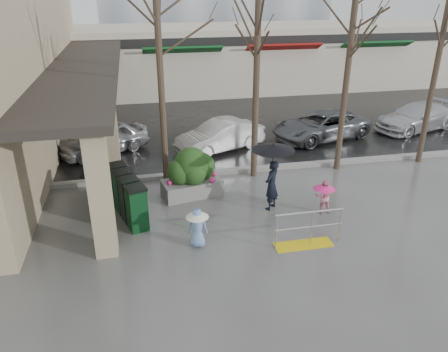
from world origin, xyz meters
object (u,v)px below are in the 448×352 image
object	(u,v)px
child_blue	(197,224)
car_b	(220,136)
tree_midwest	(258,27)
car_d	(417,117)
tree_west	(158,34)
child_pink	(324,194)
car_c	(321,126)
handrail	(306,233)
woman	(272,168)
planter	(192,173)
news_boxes	(127,195)
car_a	(103,138)
tree_east	(446,18)
tree_mideast	(351,36)

from	to	relation	value
child_blue	car_b	bearing A→B (deg)	-91.18
tree_midwest	car_d	xyz separation A→B (m)	(9.09, 3.72, -4.60)
tree_west	child_pink	size ratio (longest dim) A/B	6.33
car_c	car_d	size ratio (longest dim) A/B	1.04
handrail	woman	distance (m)	2.45
planter	car_d	bearing A→B (deg)	22.83
tree_midwest	news_boxes	xyz separation A→B (m)	(-4.54, -2.13, -4.56)
tree_west	tree_midwest	size ratio (longest dim) A/B	0.97
handrail	tree_west	distance (m)	7.52
woman	child_pink	world-z (taller)	woman
handrail	news_boxes	size ratio (longest dim) A/B	0.77
child_blue	planter	distance (m)	3.13
car_c	tree_midwest	bearing A→B (deg)	-66.12
handrail	car_d	size ratio (longest dim) A/B	0.44
child_pink	car_d	world-z (taller)	car_d
news_boxes	car_a	bearing A→B (deg)	82.28
tree_midwest	child_pink	size ratio (longest dim) A/B	6.52
child_pink	car_c	xyz separation A→B (m)	(2.70, 6.51, 0.00)
tree_east	child_pink	xyz separation A→B (m)	(-5.45, -3.14, -4.76)
child_blue	planter	size ratio (longest dim) A/B	0.54
tree_east	car_b	world-z (taller)	tree_east
woman	child_pink	distance (m)	1.76
news_boxes	car_a	world-z (taller)	news_boxes
planter	car_d	distance (m)	12.51
tree_east	child_pink	size ratio (longest dim) A/B	6.71
tree_midwest	woman	distance (m)	4.64
planter	news_boxes	bearing A→B (deg)	-154.57
tree_east	car_b	size ratio (longest dim) A/B	1.88
planter	car_d	world-z (taller)	planter
tree_mideast	news_boxes	distance (m)	9.14
child_pink	news_boxes	world-z (taller)	news_boxes
handrail	child_pink	bearing A→B (deg)	54.41
handrail	car_c	bearing A→B (deg)	64.56
woman	child_pink	xyz separation A→B (m)	(1.50, -0.55, -0.75)
car_a	car_d	xyz separation A→B (m)	(14.58, 0.21, 0.00)
handrail	planter	bearing A→B (deg)	125.31
car_c	car_b	bearing A→B (deg)	-99.76
news_boxes	car_c	world-z (taller)	news_boxes
tree_east	child_blue	xyz separation A→B (m)	(-9.51, -4.24, -4.73)
handrail	car_b	bearing A→B (deg)	96.34
woman	tree_west	bearing A→B (deg)	-84.82
tree_midwest	handrail	bearing A→B (deg)	-88.09
handrail	tree_mideast	xyz separation A→B (m)	(3.14, 4.80, 4.48)
tree_midwest	tree_east	xyz separation A→B (m)	(6.80, -0.00, 0.15)
child_pink	planter	world-z (taller)	planter
car_a	car_d	bearing A→B (deg)	63.31
planter	car_a	bearing A→B (deg)	123.23
tree_mideast	car_d	xyz separation A→B (m)	(5.79, 3.72, -4.23)
car_c	car_d	world-z (taller)	same
tree_mideast	tree_east	world-z (taller)	tree_east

